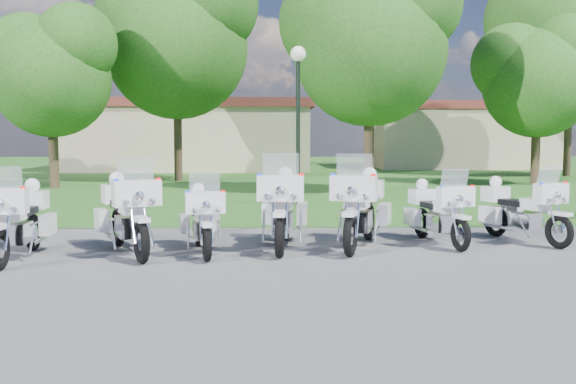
{
  "coord_description": "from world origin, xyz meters",
  "views": [
    {
      "loc": [
        -1.08,
        -10.9,
        2.01
      ],
      "look_at": [
        -0.77,
        1.2,
        0.95
      ],
      "focal_mm": 40.0,
      "sensor_mm": 36.0,
      "label": 1
    }
  ],
  "objects_px": {
    "motorcycle_2": "(202,218)",
    "motorcycle_6": "(521,209)",
    "motorcycle_5": "(437,212)",
    "motorcycle_3": "(283,207)",
    "motorcycle_4": "(362,207)",
    "motorcycle_0": "(20,219)",
    "motorcycle_1": "(127,213)",
    "lamp_post": "(298,87)"
  },
  "relations": [
    {
      "from": "motorcycle_2",
      "to": "motorcycle_6",
      "type": "distance_m",
      "value": 6.06
    },
    {
      "from": "motorcycle_5",
      "to": "motorcycle_3",
      "type": "bearing_deg",
      "value": -6.38
    },
    {
      "from": "motorcycle_4",
      "to": "motorcycle_6",
      "type": "bearing_deg",
      "value": -152.43
    },
    {
      "from": "motorcycle_2",
      "to": "motorcycle_3",
      "type": "xyz_separation_m",
      "value": [
        1.42,
        0.51,
        0.13
      ]
    },
    {
      "from": "motorcycle_3",
      "to": "motorcycle_4",
      "type": "relative_size",
      "value": 1.04
    },
    {
      "from": "motorcycle_0",
      "to": "motorcycle_6",
      "type": "relative_size",
      "value": 1.12
    },
    {
      "from": "motorcycle_0",
      "to": "motorcycle_6",
      "type": "bearing_deg",
      "value": -174.08
    },
    {
      "from": "motorcycle_1",
      "to": "motorcycle_5",
      "type": "xyz_separation_m",
      "value": [
        5.59,
        0.85,
        -0.1
      ]
    },
    {
      "from": "motorcycle_0",
      "to": "motorcycle_2",
      "type": "distance_m",
      "value": 2.96
    },
    {
      "from": "motorcycle_3",
      "to": "motorcycle_4",
      "type": "xyz_separation_m",
      "value": [
        1.43,
        -0.0,
        -0.0
      ]
    },
    {
      "from": "motorcycle_4",
      "to": "lamp_post",
      "type": "distance_m",
      "value": 7.37
    },
    {
      "from": "motorcycle_1",
      "to": "motorcycle_6",
      "type": "relative_size",
      "value": 1.12
    },
    {
      "from": "motorcycle_0",
      "to": "motorcycle_2",
      "type": "xyz_separation_m",
      "value": [
        2.92,
        0.49,
        -0.06
      ]
    },
    {
      "from": "motorcycle_1",
      "to": "motorcycle_3",
      "type": "height_order",
      "value": "motorcycle_3"
    },
    {
      "from": "motorcycle_2",
      "to": "motorcycle_5",
      "type": "xyz_separation_m",
      "value": [
        4.31,
        0.81,
        0.01
      ]
    },
    {
      "from": "motorcycle_3",
      "to": "motorcycle_5",
      "type": "height_order",
      "value": "motorcycle_3"
    },
    {
      "from": "motorcycle_6",
      "to": "lamp_post",
      "type": "bearing_deg",
      "value": -81.28
    },
    {
      "from": "motorcycle_6",
      "to": "motorcycle_0",
      "type": "bearing_deg",
      "value": -14.16
    },
    {
      "from": "motorcycle_3",
      "to": "motorcycle_5",
      "type": "relative_size",
      "value": 1.22
    },
    {
      "from": "motorcycle_0",
      "to": "motorcycle_5",
      "type": "distance_m",
      "value": 7.35
    },
    {
      "from": "motorcycle_0",
      "to": "motorcycle_2",
      "type": "relative_size",
      "value": 1.11
    },
    {
      "from": "motorcycle_3",
      "to": "lamp_post",
      "type": "xyz_separation_m",
      "value": [
        0.54,
        6.8,
        2.67
      ]
    },
    {
      "from": "motorcycle_0",
      "to": "motorcycle_1",
      "type": "relative_size",
      "value": 1.0
    },
    {
      "from": "motorcycle_0",
      "to": "motorcycle_3",
      "type": "height_order",
      "value": "motorcycle_3"
    },
    {
      "from": "motorcycle_2",
      "to": "motorcycle_5",
      "type": "bearing_deg",
      "value": 179.27
    },
    {
      "from": "motorcycle_3",
      "to": "lamp_post",
      "type": "bearing_deg",
      "value": -90.48
    },
    {
      "from": "motorcycle_0",
      "to": "motorcycle_2",
      "type": "height_order",
      "value": "motorcycle_0"
    },
    {
      "from": "motorcycle_4",
      "to": "motorcycle_5",
      "type": "bearing_deg",
      "value": -150.01
    },
    {
      "from": "lamp_post",
      "to": "motorcycle_3",
      "type": "bearing_deg",
      "value": -94.57
    },
    {
      "from": "motorcycle_2",
      "to": "motorcycle_6",
      "type": "xyz_separation_m",
      "value": [
        5.98,
        1.02,
        0.03
      ]
    },
    {
      "from": "motorcycle_6",
      "to": "motorcycle_3",
      "type": "bearing_deg",
      "value": -17.35
    },
    {
      "from": "motorcycle_3",
      "to": "lamp_post",
      "type": "distance_m",
      "value": 7.33
    },
    {
      "from": "motorcycle_2",
      "to": "lamp_post",
      "type": "height_order",
      "value": "lamp_post"
    },
    {
      "from": "motorcycle_1",
      "to": "motorcycle_6",
      "type": "xyz_separation_m",
      "value": [
        7.25,
        1.07,
        -0.08
      ]
    },
    {
      "from": "motorcycle_1",
      "to": "lamp_post",
      "type": "distance_m",
      "value": 8.47
    },
    {
      "from": "motorcycle_3",
      "to": "motorcycle_4",
      "type": "height_order",
      "value": "motorcycle_3"
    },
    {
      "from": "motorcycle_0",
      "to": "motorcycle_4",
      "type": "bearing_deg",
      "value": -173.97
    },
    {
      "from": "motorcycle_2",
      "to": "motorcycle_3",
      "type": "bearing_deg",
      "value": -171.72
    },
    {
      "from": "motorcycle_1",
      "to": "motorcycle_4",
      "type": "distance_m",
      "value": 4.16
    },
    {
      "from": "motorcycle_2",
      "to": "motorcycle_1",
      "type": "bearing_deg",
      "value": -9.57
    },
    {
      "from": "motorcycle_4",
      "to": "motorcycle_6",
      "type": "height_order",
      "value": "motorcycle_4"
    },
    {
      "from": "motorcycle_2",
      "to": "motorcycle_4",
      "type": "xyz_separation_m",
      "value": [
        2.85,
        0.5,
        0.13
      ]
    }
  ]
}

